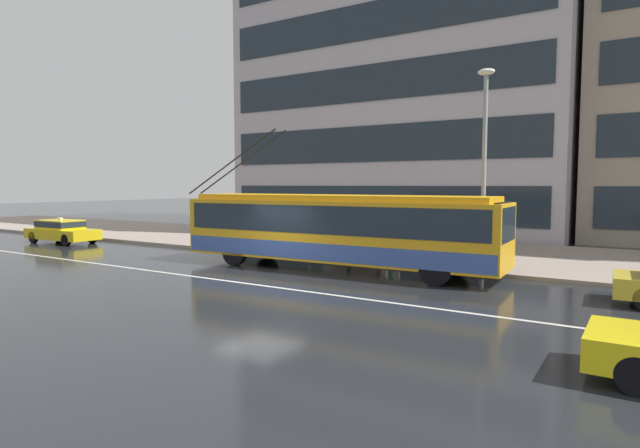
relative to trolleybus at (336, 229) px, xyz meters
name	(u,v)px	position (x,y,z in m)	size (l,w,h in m)	color
ground_plane	(260,277)	(-1.50, -2.70, -1.56)	(160.00, 160.00, 0.00)	#222428
sidewalk_slab	(377,247)	(-1.50, 6.60, -1.49)	(80.00, 10.00, 0.14)	gray
lane_centre_line	(237,282)	(-1.50, -3.90, -1.55)	(72.00, 0.14, 0.01)	silver
trolleybus	(336,229)	(0.00, 0.00, 0.00)	(13.34, 2.95, 5.39)	gold
taxi_far_behind	(62,230)	(-17.29, -0.34, -0.86)	(4.48, 1.89, 1.39)	yellow
bus_shelter	(355,212)	(-1.03, 3.44, 0.43)	(4.10, 1.55, 2.51)	gray
pedestrian_at_shelter	(349,221)	(-1.25, 3.27, 0.02)	(1.28, 1.28, 1.85)	black
pedestrian_approaching_curb	(392,234)	(0.85, 3.15, -0.43)	(0.36, 0.36, 1.68)	black
pedestrian_walking_past	(380,219)	(0.10, 3.59, 0.16)	(1.36, 1.36, 2.00)	#28272B
street_lamp	(484,153)	(4.87, 2.10, 2.77)	(0.60, 0.32, 7.13)	gray
office_tower_corner_left	(420,22)	(-4.58, 19.74, 13.41)	(22.27, 15.92, 29.92)	#B3ABB4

